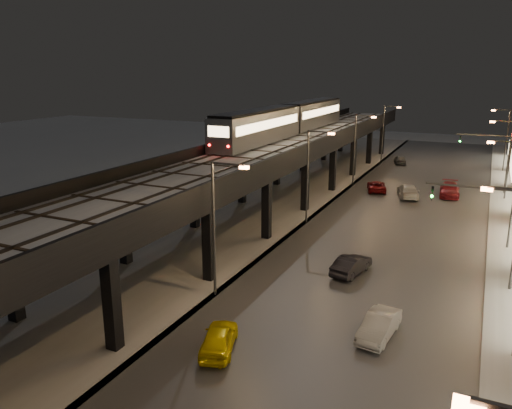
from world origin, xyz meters
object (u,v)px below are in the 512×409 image
at_px(car_far_white, 400,160).
at_px(subway_train, 289,119).
at_px(car_mid_dark, 408,191).
at_px(car_mid_silver, 376,187).
at_px(car_onc_silver, 379,327).
at_px(car_taxi, 219,339).
at_px(car_onc_white, 450,190).
at_px(car_near_white, 351,265).

bearing_deg(car_far_white, subway_train, 47.21).
bearing_deg(car_mid_dark, car_mid_silver, -35.37).
distance_m(car_mid_dark, car_onc_silver, 33.29).
relative_size(car_mid_dark, car_far_white, 1.30).
bearing_deg(car_taxi, car_onc_white, -120.22).
bearing_deg(car_mid_silver, car_far_white, -103.73).
bearing_deg(car_taxi, car_onc_silver, -164.96).
xyz_separation_m(car_taxi, car_mid_silver, (-0.02, 39.51, -0.06)).
xyz_separation_m(car_mid_silver, car_onc_silver, (7.41, -34.57, 0.05)).
height_order(car_near_white, car_mid_dark, car_mid_dark).
relative_size(car_taxi, car_onc_silver, 0.99).
distance_m(subway_train, car_onc_silver, 39.38).
height_order(car_far_white, car_onc_white, car_onc_white).
bearing_deg(car_onc_silver, car_mid_dark, 102.16).
bearing_deg(car_mid_dark, car_near_white, 74.52).
distance_m(car_near_white, car_mid_dark, 24.98).
bearing_deg(car_mid_silver, car_mid_dark, 144.52).
distance_m(car_mid_silver, car_onc_silver, 35.35).
bearing_deg(car_onc_silver, car_onc_white, 94.74).
bearing_deg(subway_train, car_mid_silver, 4.04).
bearing_deg(car_onc_silver, car_mid_silver, 108.25).
bearing_deg(subway_train, car_taxi, -73.66).
height_order(car_mid_dark, car_onc_silver, car_mid_dark).
bearing_deg(car_taxi, subway_train, -92.38).
relative_size(car_near_white, car_onc_white, 0.79).
bearing_deg(car_onc_white, car_taxi, -105.71).
height_order(car_far_white, car_onc_silver, car_far_white).
distance_m(car_far_white, car_onc_silver, 55.16).
bearing_deg(car_mid_dark, car_onc_white, -163.66).
xyz_separation_m(car_near_white, car_mid_dark, (0.19, 24.98, 0.07)).
xyz_separation_m(subway_train, car_onc_silver, (18.74, -33.76, -7.74)).
bearing_deg(car_mid_dark, car_taxi, 69.09).
height_order(car_mid_dark, car_onc_white, car_onc_white).
bearing_deg(car_near_white, car_mid_dark, -78.97).
xyz_separation_m(car_mid_silver, car_mid_dark, (3.93, -1.46, 0.13)).
bearing_deg(subway_train, car_near_white, -59.55).
bearing_deg(car_onc_silver, car_taxi, -140.08).
distance_m(car_taxi, car_mid_dark, 38.25).
bearing_deg(car_onc_white, car_mid_dark, -152.85).
relative_size(car_taxi, car_near_white, 0.97).
relative_size(subway_train, car_mid_silver, 8.05).
height_order(car_mid_silver, car_far_white, car_far_white).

